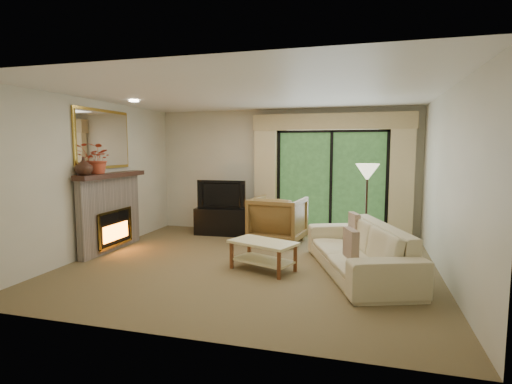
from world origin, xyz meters
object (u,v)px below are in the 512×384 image
(armchair, at_px, (278,220))
(coffee_table, at_px, (263,256))
(sofa, at_px, (358,249))
(media_console, at_px, (223,221))

(armchair, xyz_separation_m, coffee_table, (0.16, -1.76, -0.23))
(coffee_table, bearing_deg, sofa, 30.55)
(media_console, distance_m, armchair, 1.34)
(media_console, xyz_separation_m, coffee_table, (1.43, -2.17, -0.06))
(media_console, height_order, sofa, sofa)
(armchair, height_order, sofa, armchair)
(armchair, height_order, coffee_table, armchair)
(armchair, bearing_deg, media_console, -11.57)
(media_console, bearing_deg, sofa, -37.83)
(coffee_table, bearing_deg, armchair, 116.37)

